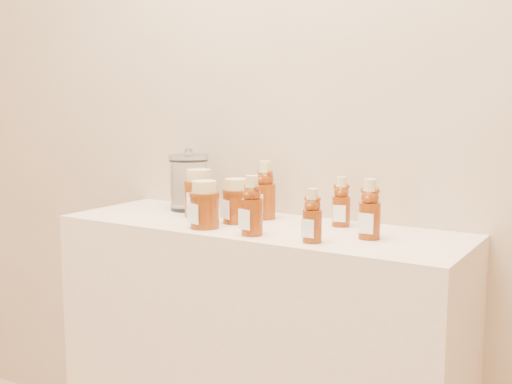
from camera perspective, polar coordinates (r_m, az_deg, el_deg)
The scene contains 11 objects.
wall_back at distance 1.99m, azimuth 3.24°, elevation 10.88°, with size 3.50×0.02×2.70m, color tan.
display_table at distance 1.98m, azimuth 0.17°, elevation -15.79°, with size 1.20×0.40×0.90m, color beige.
bear_bottle_back_left at distance 1.93m, azimuth 0.82°, elevation 0.51°, with size 0.07×0.07×0.20m, color #612307, non-canonical shape.
bear_bottle_back_mid at distance 1.83m, azimuth 7.59°, elevation -0.57°, with size 0.05×0.05×0.16m, color #612307, non-canonical shape.
bear_bottle_back_right at distance 1.67m, azimuth 10.09°, elevation -1.16°, with size 0.06×0.06×0.18m, color #612307, non-canonical shape.
bear_bottle_front_left at distance 1.69m, azimuth -0.35°, elevation -0.86°, with size 0.06×0.06×0.18m, color #612307, non-canonical shape.
bear_bottle_front_right at distance 1.62m, azimuth 5.03°, elevation -1.78°, with size 0.05×0.05×0.15m, color #612307, non-canonical shape.
honey_jar_left at distance 1.98m, azimuth -5.09°, elevation -0.09°, with size 0.09×0.09×0.15m, color #612307, non-canonical shape.
honey_jar_back at distance 1.87m, azimuth -1.75°, elevation -0.80°, with size 0.08×0.08×0.13m, color #612307, non-canonical shape.
honey_jar_front at distance 1.80m, azimuth -4.61°, elevation -1.12°, with size 0.08×0.08×0.13m, color #612307, non-canonical shape.
glass_canister at distance 2.09m, azimuth -5.99°, elevation 1.06°, with size 0.13×0.13×0.20m, color white, non-canonical shape.
Camera 1 is at (0.95, 0.00, 1.26)m, focal length 45.00 mm.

